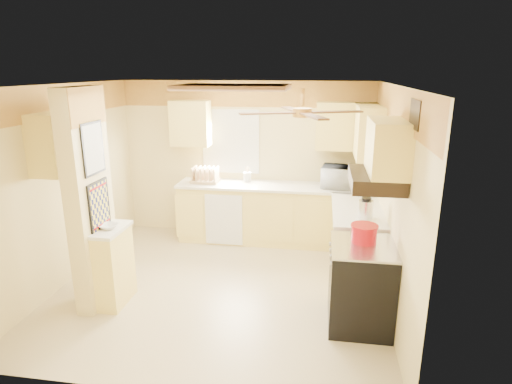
% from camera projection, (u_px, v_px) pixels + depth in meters
% --- Properties ---
extents(floor, '(4.00, 4.00, 0.00)m').
position_uv_depth(floor, '(221.00, 287.00, 5.45)').
color(floor, tan).
rests_on(floor, ground).
extents(ceiling, '(4.00, 4.00, 0.00)m').
position_uv_depth(ceiling, '(216.00, 85.00, 4.76)').
color(ceiling, white).
rests_on(ceiling, wall_back).
extents(wall_back, '(4.00, 0.00, 4.00)m').
position_uv_depth(wall_back, '(246.00, 160.00, 6.91)').
color(wall_back, '#E0CC89').
rests_on(wall_back, floor).
extents(wall_front, '(4.00, 0.00, 4.00)m').
position_uv_depth(wall_front, '(161.00, 261.00, 3.30)').
color(wall_front, '#E0CC89').
rests_on(wall_front, floor).
extents(wall_left, '(0.00, 3.80, 3.80)m').
position_uv_depth(wall_left, '(64.00, 186.00, 5.40)').
color(wall_left, '#E0CC89').
rests_on(wall_left, floor).
extents(wall_right, '(0.00, 3.80, 3.80)m').
position_uv_depth(wall_right, '(391.00, 200.00, 4.81)').
color(wall_right, '#E0CC89').
rests_on(wall_right, floor).
extents(wallpaper_border, '(4.00, 0.02, 0.40)m').
position_uv_depth(wallpaper_border, '(246.00, 94.00, 6.60)').
color(wallpaper_border, '#EFB646').
rests_on(wallpaper_border, wall_back).
extents(partition_column, '(0.20, 0.70, 2.50)m').
position_uv_depth(partition_column, '(89.00, 201.00, 4.78)').
color(partition_column, '#E0CC89').
rests_on(partition_column, floor).
extents(partition_ledge, '(0.25, 0.55, 0.90)m').
position_uv_depth(partition_ledge, '(115.00, 267.00, 4.97)').
color(partition_ledge, '#ECD668').
rests_on(partition_ledge, floor).
extents(ledge_top, '(0.28, 0.58, 0.04)m').
position_uv_depth(ledge_top, '(111.00, 230.00, 4.84)').
color(ledge_top, silver).
rests_on(ledge_top, partition_ledge).
extents(lower_cabinets_back, '(3.00, 0.60, 0.90)m').
position_uv_depth(lower_cabinets_back, '(274.00, 215.00, 6.77)').
color(lower_cabinets_back, '#ECD668').
rests_on(lower_cabinets_back, floor).
extents(lower_cabinets_right, '(0.60, 1.40, 0.90)m').
position_uv_depth(lower_cabinets_right, '(356.00, 244.00, 5.65)').
color(lower_cabinets_right, '#ECD668').
rests_on(lower_cabinets_right, floor).
extents(countertop_back, '(3.04, 0.64, 0.04)m').
position_uv_depth(countertop_back, '(275.00, 186.00, 6.63)').
color(countertop_back, silver).
rests_on(countertop_back, lower_cabinets_back).
extents(countertop_right, '(0.64, 1.44, 0.04)m').
position_uv_depth(countertop_right, '(358.00, 210.00, 5.52)').
color(countertop_right, silver).
rests_on(countertop_right, lower_cabinets_right).
extents(dishwasher_panel, '(0.58, 0.02, 0.80)m').
position_uv_depth(dishwasher_panel, '(224.00, 220.00, 6.59)').
color(dishwasher_panel, white).
rests_on(dishwasher_panel, lower_cabinets_back).
extents(window, '(0.92, 0.02, 1.02)m').
position_uv_depth(window, '(231.00, 142.00, 6.85)').
color(window, white).
rests_on(window, wall_back).
extents(upper_cab_back_left, '(0.60, 0.35, 0.70)m').
position_uv_depth(upper_cab_back_left, '(191.00, 123.00, 6.70)').
color(upper_cab_back_left, '#ECD668').
rests_on(upper_cab_back_left, wall_back).
extents(upper_cab_back_right, '(0.90, 0.35, 0.70)m').
position_uv_depth(upper_cab_back_right, '(347.00, 126.00, 6.35)').
color(upper_cab_back_right, '#ECD668').
rests_on(upper_cab_back_right, wall_back).
extents(upper_cab_right, '(0.35, 1.00, 0.70)m').
position_uv_depth(upper_cab_right, '(369.00, 131.00, 5.86)').
color(upper_cab_right, '#ECD668').
rests_on(upper_cab_right, wall_right).
extents(upper_cab_left_wall, '(0.35, 0.75, 0.70)m').
position_uv_depth(upper_cab_left_wall, '(59.00, 142.00, 4.97)').
color(upper_cab_left_wall, '#ECD668').
rests_on(upper_cab_left_wall, wall_left).
extents(upper_cab_over_stove, '(0.35, 0.76, 0.52)m').
position_uv_depth(upper_cab_over_stove, '(388.00, 147.00, 4.12)').
color(upper_cab_over_stove, '#ECD668').
rests_on(upper_cab_over_stove, wall_right).
extents(stove, '(0.68, 0.77, 0.92)m').
position_uv_depth(stove, '(361.00, 285.00, 4.56)').
color(stove, black).
rests_on(stove, floor).
extents(range_hood, '(0.50, 0.76, 0.14)m').
position_uv_depth(range_hood, '(376.00, 180.00, 4.23)').
color(range_hood, black).
rests_on(range_hood, upper_cab_over_stove).
extents(poster_menu, '(0.02, 0.42, 0.57)m').
position_uv_depth(poster_menu, '(93.00, 148.00, 4.60)').
color(poster_menu, black).
rests_on(poster_menu, partition_column).
extents(poster_nashville, '(0.02, 0.42, 0.57)m').
position_uv_depth(poster_nashville, '(99.00, 206.00, 4.78)').
color(poster_nashville, black).
rests_on(poster_nashville, partition_column).
extents(ceiling_light_panel, '(1.35, 0.95, 0.06)m').
position_uv_depth(ceiling_light_panel, '(234.00, 87.00, 5.23)').
color(ceiling_light_panel, brown).
rests_on(ceiling_light_panel, ceiling).
extents(ceiling_fan, '(1.15, 1.15, 0.26)m').
position_uv_depth(ceiling_fan, '(302.00, 112.00, 4.01)').
color(ceiling_fan, gold).
rests_on(ceiling_fan, ceiling).
extents(vent_grate, '(0.02, 0.40, 0.25)m').
position_uv_depth(vent_grate, '(415.00, 114.00, 3.67)').
color(vent_grate, black).
rests_on(vent_grate, wall_right).
extents(microwave, '(0.64, 0.48, 0.33)m').
position_uv_depth(microwave, '(342.00, 177.00, 6.43)').
color(microwave, white).
rests_on(microwave, countertop_back).
extents(bowl, '(0.22, 0.22, 0.05)m').
position_uv_depth(bowl, '(109.00, 226.00, 4.82)').
color(bowl, white).
rests_on(bowl, ledge_top).
extents(dutch_oven, '(0.29, 0.29, 0.19)m').
position_uv_depth(dutch_oven, '(364.00, 233.00, 4.49)').
color(dutch_oven, '#B20B15').
rests_on(dutch_oven, stove).
extents(kettle, '(0.17, 0.17, 0.26)m').
position_uv_depth(kettle, '(366.00, 209.00, 5.10)').
color(kettle, silver).
rests_on(kettle, countertop_right).
extents(dish_rack, '(0.42, 0.31, 0.24)m').
position_uv_depth(dish_rack, '(205.00, 177.00, 6.76)').
color(dish_rack, tan).
rests_on(dish_rack, countertop_back).
extents(utensil_crock, '(0.12, 0.12, 0.24)m').
position_uv_depth(utensil_crock, '(247.00, 177.00, 6.80)').
color(utensil_crock, white).
rests_on(utensil_crock, countertop_back).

